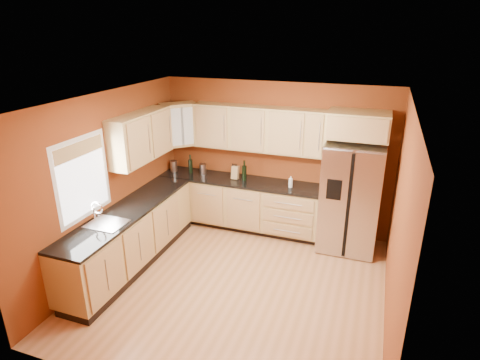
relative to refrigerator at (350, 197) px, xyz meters
The scene contains 23 objects.
floor 2.29m from the refrigerator, 129.72° to the right, with size 4.00×4.00×0.00m, color #B07544.
ceiling 2.72m from the refrigerator, 129.72° to the right, with size 4.00×4.00×0.00m, color silver.
wall_back 1.46m from the refrigerator, 164.48° to the left, with size 4.00×0.04×2.60m, color brown.
wall_front 3.89m from the refrigerator, 110.43° to the right, with size 4.00×0.04×2.60m, color brown.
wall_left 3.75m from the refrigerator, 154.12° to the right, with size 0.04×4.00×2.60m, color brown.
wall_right 1.80m from the refrigerator, 68.20° to the right, with size 0.04×4.00×2.60m, color brown.
base_cabinets_back 1.95m from the refrigerator, behind, with size 2.90×0.60×0.88m, color tan.
base_cabinets_left 3.49m from the refrigerator, 151.95° to the right, with size 0.60×2.80×0.88m, color tan.
countertop_back 1.90m from the refrigerator, behind, with size 2.90×0.62×0.04m, color black.
countertop_left 3.45m from the refrigerator, 151.87° to the right, with size 0.62×2.80×0.04m, color black.
upper_cabinets_back 1.87m from the refrigerator, behind, with size 2.30×0.33×0.75m, color tan.
upper_cabinets_left 3.44m from the refrigerator, 164.22° to the right, with size 0.33×1.35×0.75m, color tan.
corner_upper_cabinet 3.16m from the refrigerator, behind, with size 0.62×0.33×0.75m, color tan.
over_fridge_cabinet 1.16m from the refrigerator, 90.00° to the left, with size 0.92×0.60×0.40m, color tan.
refrigerator is the anchor object (origin of this frame).
window 4.01m from the refrigerator, 147.46° to the right, with size 0.03×0.90×1.00m, color white.
sink_faucet 3.71m from the refrigerator, 145.05° to the right, with size 0.50×0.42×0.30m, color white, non-canonical shape.
canister_left 3.20m from the refrigerator, behind, with size 0.13×0.13×0.20m, color #B5B5BA.
canister_right 2.63m from the refrigerator, behind, with size 0.12×0.12×0.20m, color #B5B5BA.
wine_bottle_a 2.88m from the refrigerator, behind, with size 0.08×0.08×0.34m, color black, non-canonical shape.
wine_bottle_b 1.83m from the refrigerator, behind, with size 0.08×0.08×0.36m, color black, non-canonical shape.
knife_block 2.00m from the refrigerator, behind, with size 0.12×0.10×0.23m, color #A58150.
soap_dispenser 0.99m from the refrigerator, behind, with size 0.07×0.07×0.19m, color white.
Camera 1 is at (1.66, -4.49, 3.43)m, focal length 30.00 mm.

